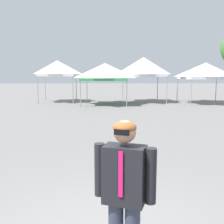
{
  "coord_description": "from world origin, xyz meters",
  "views": [
    {
      "loc": [
        0.0,
        -3.1,
        2.22
      ],
      "look_at": [
        0.08,
        3.45,
        1.3
      ],
      "focal_mm": 42.11,
      "sensor_mm": 36.0,
      "label": 1
    }
  ],
  "objects_px": {
    "canopy_tent_far_right": "(206,71)",
    "person_foreground": "(124,192)",
    "canopy_tent_left_of_center": "(105,72)",
    "canopy_tent_far_left": "(58,68)",
    "canopy_tent_behind_center": "(144,67)"
  },
  "relations": [
    {
      "from": "canopy_tent_far_right",
      "to": "person_foreground",
      "type": "xyz_separation_m",
      "value": [
        -7.42,
        -18.15,
        -1.52
      ]
    },
    {
      "from": "canopy_tent_far_right",
      "to": "person_foreground",
      "type": "relative_size",
      "value": 2.07
    },
    {
      "from": "canopy_tent_behind_center",
      "to": "canopy_tent_left_of_center",
      "type": "bearing_deg",
      "value": -149.5
    },
    {
      "from": "person_foreground",
      "to": "canopy_tent_far_right",
      "type": "bearing_deg",
      "value": 67.76
    },
    {
      "from": "canopy_tent_left_of_center",
      "to": "canopy_tent_far_left",
      "type": "bearing_deg",
      "value": 151.96
    },
    {
      "from": "canopy_tent_far_left",
      "to": "canopy_tent_behind_center",
      "type": "relative_size",
      "value": 0.93
    },
    {
      "from": "canopy_tent_left_of_center",
      "to": "canopy_tent_behind_center",
      "type": "height_order",
      "value": "canopy_tent_behind_center"
    },
    {
      "from": "canopy_tent_far_left",
      "to": "canopy_tent_behind_center",
      "type": "xyz_separation_m",
      "value": [
        7.13,
        -0.26,
        0.12
      ]
    },
    {
      "from": "canopy_tent_far_left",
      "to": "canopy_tent_left_of_center",
      "type": "distance_m",
      "value": 4.51
    },
    {
      "from": "canopy_tent_left_of_center",
      "to": "canopy_tent_far_right",
      "type": "distance_m",
      "value": 7.9
    },
    {
      "from": "canopy_tent_far_right",
      "to": "person_foreground",
      "type": "distance_m",
      "value": 19.66
    },
    {
      "from": "canopy_tent_far_left",
      "to": "canopy_tent_behind_center",
      "type": "distance_m",
      "value": 7.13
    },
    {
      "from": "canopy_tent_left_of_center",
      "to": "canopy_tent_behind_center",
      "type": "distance_m",
      "value": 3.69
    },
    {
      "from": "canopy_tent_left_of_center",
      "to": "canopy_tent_far_right",
      "type": "bearing_deg",
      "value": 5.13
    },
    {
      "from": "canopy_tent_far_right",
      "to": "person_foreground",
      "type": "bearing_deg",
      "value": -112.24
    }
  ]
}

